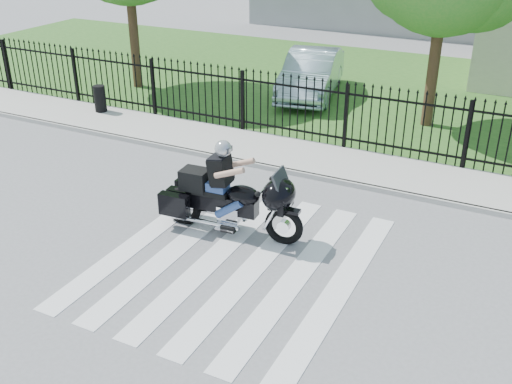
% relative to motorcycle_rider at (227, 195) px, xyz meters
% --- Properties ---
extents(ground, '(120.00, 120.00, 0.00)m').
position_rel_motorcycle_rider_xyz_m(ground, '(0.65, -0.89, -0.80)').
color(ground, slate).
rests_on(ground, ground).
extents(crosswalk, '(5.00, 5.50, 0.01)m').
position_rel_motorcycle_rider_xyz_m(crosswalk, '(0.65, -0.89, -0.80)').
color(crosswalk, silver).
rests_on(crosswalk, ground).
extents(sidewalk, '(40.00, 2.00, 0.12)m').
position_rel_motorcycle_rider_xyz_m(sidewalk, '(0.65, 4.11, -0.74)').
color(sidewalk, '#ADAAA3').
rests_on(sidewalk, ground).
extents(curb, '(40.00, 0.12, 0.12)m').
position_rel_motorcycle_rider_xyz_m(curb, '(0.65, 3.11, -0.74)').
color(curb, '#ADAAA3').
rests_on(curb, ground).
extents(grass_strip, '(40.00, 12.00, 0.02)m').
position_rel_motorcycle_rider_xyz_m(grass_strip, '(0.65, 11.11, -0.79)').
color(grass_strip, '#28531C').
rests_on(grass_strip, ground).
extents(iron_fence, '(26.00, 0.04, 1.80)m').
position_rel_motorcycle_rider_xyz_m(iron_fence, '(0.65, 5.11, 0.10)').
color(iron_fence, black).
rests_on(iron_fence, ground).
extents(motorcycle_rider, '(2.97, 1.03, 1.96)m').
position_rel_motorcycle_rider_xyz_m(motorcycle_rider, '(0.00, 0.00, 0.00)').
color(motorcycle_rider, black).
rests_on(motorcycle_rider, ground).
extents(parked_car, '(2.45, 4.76, 1.49)m').
position_rel_motorcycle_rider_xyz_m(parked_car, '(-1.97, 9.29, -0.04)').
color(parked_car, '#99B3C1').
rests_on(parked_car, grass_strip).
extents(litter_bin, '(0.36, 0.36, 0.80)m').
position_rel_motorcycle_rider_xyz_m(litter_bin, '(-6.97, 4.57, -0.28)').
color(litter_bin, black).
rests_on(litter_bin, sidewalk).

